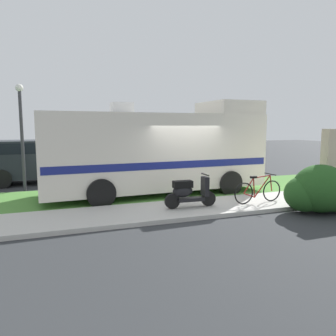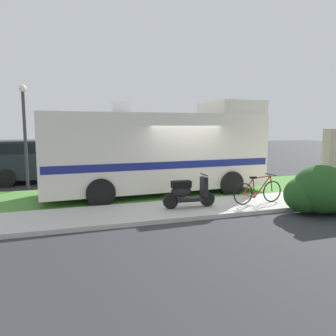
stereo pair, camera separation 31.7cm
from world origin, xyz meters
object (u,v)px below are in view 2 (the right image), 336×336
object	(u,v)px
pickup_truck_near	(37,160)
street_lamp_post	(25,127)
bottle_spare	(295,193)
motorhome_rv	(159,150)
bottle_green	(300,196)
scooter	(187,192)
bicycle	(258,191)

from	to	relation	value
pickup_truck_near	street_lamp_post	distance (m)	2.51
pickup_truck_near	bottle_spare	size ratio (longest dim) A/B	23.97
motorhome_rv	bottle_green	bearing A→B (deg)	-34.41
scooter	bicycle	world-z (taller)	scooter
pickup_truck_near	bottle_green	bearing A→B (deg)	-40.15
bicycle	bottle_green	world-z (taller)	bicycle
motorhome_rv	street_lamp_post	size ratio (longest dim) A/B	1.98
bicycle	bottle_spare	bearing A→B (deg)	17.02
pickup_truck_near	bottle_spare	xyz separation A→B (m)	(8.59, -6.48, -0.77)
street_lamp_post	bicycle	bearing A→B (deg)	-35.85
bottle_spare	pickup_truck_near	bearing A→B (deg)	142.96
scooter	bottle_green	size ratio (longest dim) A/B	5.54
motorhome_rv	street_lamp_post	world-z (taller)	street_lamp_post
scooter	bottle_spare	world-z (taller)	scooter
motorhome_rv	scooter	xyz separation A→B (m)	(0.10, -2.56, -1.04)
bicycle	street_lamp_post	distance (m)	8.82
bottle_spare	street_lamp_post	world-z (taller)	street_lamp_post
scooter	street_lamp_post	size ratio (longest dim) A/B	0.39
bottle_green	street_lamp_post	world-z (taller)	street_lamp_post
pickup_truck_near	street_lamp_post	xyz separation A→B (m)	(-0.24, -2.02, 1.46)
bottle_spare	street_lamp_post	distance (m)	10.15
pickup_truck_near	street_lamp_post	world-z (taller)	street_lamp_post
bicycle	bottle_spare	size ratio (longest dim) A/B	7.08
scooter	bottle_spare	bearing A→B (deg)	5.41
pickup_truck_near	scooter	bearing A→B (deg)	-56.97
scooter	pickup_truck_near	xyz separation A→B (m)	(-4.47, 6.87, 0.42)
scooter	bottle_spare	distance (m)	4.16
scooter	street_lamp_post	distance (m)	7.02
motorhome_rv	bottle_spare	size ratio (longest dim) A/B	32.78
bottle_spare	bicycle	bearing A→B (deg)	-162.98
bottle_green	street_lamp_post	xyz separation A→B (m)	(-8.58, 5.01, 2.22)
bicycle	pickup_truck_near	xyz separation A→B (m)	(-6.73, 7.05, 0.50)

